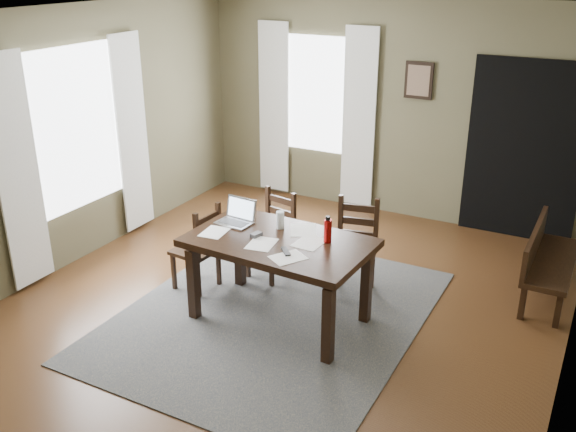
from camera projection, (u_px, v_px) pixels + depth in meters
The scene contains 26 objects.
ground at pixel (273, 315), 6.03m from camera, with size 5.00×6.00×0.01m.
room_shell at pixel (271, 128), 5.35m from camera, with size 5.02×6.02×2.71m.
rug at pixel (273, 314), 6.03m from camera, with size 2.60×3.20×0.01m.
dining_table at pixel (279, 250), 5.69m from camera, with size 1.65×1.04×0.80m.
chair_end at pixel (199, 249), 6.34m from camera, with size 0.43×0.42×0.90m.
chair_back_left at pixel (273, 236), 6.62m from camera, with size 0.46×0.47×0.91m.
chair_back_right at pixel (355, 249), 6.28m from camera, with size 0.49×0.49×0.95m.
bench at pixel (545, 257), 6.22m from camera, with size 0.41×1.27×0.72m.
laptop at pixel (237, 216), 6.00m from camera, with size 0.34×0.28×0.22m.
computer_mouse at pixel (256, 235), 5.71m from camera, with size 0.06×0.11×0.04m, color #3F3F42.
tv_remote at pixel (286, 251), 5.41m from camera, with size 0.05×0.17×0.02m, color black.
drinking_glass at pixel (280, 220), 5.86m from camera, with size 0.07×0.07×0.16m, color silver.
water_bottle at pixel (328, 230), 5.56m from camera, with size 0.09×0.09×0.24m.
paper_a at pixel (214, 232), 5.80m from camera, with size 0.21×0.27×0.00m, color white.
paper_b at pixel (288, 257), 5.32m from camera, with size 0.21×0.28×0.00m, color white.
paper_c at pixel (303, 230), 5.85m from camera, with size 0.23×0.31×0.00m, color white.
paper_d at pixel (310, 243), 5.59m from camera, with size 0.23×0.30×0.00m, color white.
paper_e at pixel (262, 244), 5.57m from camera, with size 0.22×0.29×0.00m, color white.
window_left at pixel (76, 129), 6.72m from camera, with size 0.01×1.30×1.70m.
window_back at pixel (316, 95), 8.34m from camera, with size 1.00×0.01×1.50m.
curtain_left_near at pixel (18, 174), 6.13m from camera, with size 0.03×0.48×2.30m.
curtain_left_far at pixel (132, 134), 7.47m from camera, with size 0.03×0.48×2.30m.
curtain_back_left at pixel (274, 109), 8.68m from camera, with size 0.44×0.03×2.30m.
curtain_back_right at pixel (359, 119), 8.14m from camera, with size 0.44×0.03×2.30m.
framed_picture at pixel (419, 80), 7.64m from camera, with size 0.34×0.03×0.44m.
doorway_back at pixel (524, 151), 7.34m from camera, with size 1.30×0.03×2.10m.
Camera 1 is at (2.58, -4.55, 3.15)m, focal length 40.00 mm.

